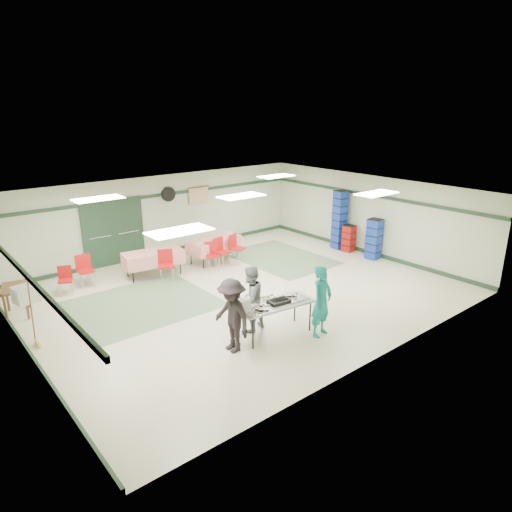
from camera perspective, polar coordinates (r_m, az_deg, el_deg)
floor at (r=12.67m, az=-1.72°, el=-4.49°), size 11.00×11.00×0.00m
ceiling at (r=11.88m, az=-1.85°, el=7.60°), size 11.00×11.00×0.00m
wall_back at (r=15.89m, az=-11.80°, el=5.00°), size 11.00×0.00×11.00m
wall_front at (r=9.27m, az=15.55°, el=-4.98°), size 11.00×0.00×11.00m
wall_left at (r=10.05m, az=-27.53°, el=-4.62°), size 0.00×9.00×9.00m
wall_right at (r=16.05m, az=14.01°, el=4.97°), size 0.00×9.00×9.00m
trim_back at (r=15.72m, az=-11.91°, el=7.47°), size 11.00×0.06×0.10m
baseboard_back at (r=16.20m, az=-11.45°, el=0.55°), size 11.00×0.06×0.12m
trim_left at (r=9.83m, az=-27.95°, el=-0.81°), size 0.06×9.00×0.10m
baseboard_left at (r=10.58m, az=-26.33°, el=-11.05°), size 0.06×9.00×0.12m
trim_right at (r=15.88m, az=14.14°, el=7.41°), size 0.06×9.00×0.10m
baseboard_right at (r=16.36m, az=13.60°, el=0.56°), size 0.06×9.00×0.12m
green_patch_a at (r=12.27m, az=-13.97°, el=-5.82°), size 3.50×3.00×0.01m
green_patch_b at (r=15.43m, az=3.09°, el=-0.23°), size 2.50×3.50×0.01m
double_door_left at (r=15.06m, az=-19.01°, el=2.46°), size 0.90×0.06×2.10m
double_door_right at (r=15.39m, az=-15.72°, el=3.12°), size 0.90×0.06×2.10m
door_frame at (r=15.20m, az=-17.33°, el=2.77°), size 2.00×0.03×2.15m
wall_fan at (r=15.83m, az=-10.90°, el=7.60°), size 0.50×0.10×0.50m
scroll_banner at (r=16.47m, az=-7.18°, el=7.49°), size 0.80×0.02×0.60m
serving_table at (r=10.14m, az=2.43°, el=-6.15°), size 1.85×0.93×0.76m
sheet_tray_right at (r=10.35m, az=4.84°, el=-5.32°), size 0.58×0.47×0.02m
sheet_tray_mid at (r=10.20m, az=1.65°, el=-5.62°), size 0.68×0.55×0.02m
sheet_tray_left at (r=9.69m, az=0.36°, el=-6.96°), size 0.62×0.50×0.02m
baking_pan at (r=10.11m, az=2.88°, el=-5.69°), size 0.51×0.36×0.08m
foam_box_stack at (r=9.64m, az=-1.70°, el=-6.22°), size 0.29×0.27×0.30m
volunteer_teal at (r=10.17m, az=8.20°, el=-5.63°), size 0.66×0.51×1.63m
volunteer_grey at (r=10.29m, az=-0.73°, el=-5.39°), size 0.84×0.71×1.54m
volunteer_dark at (r=9.46m, az=-3.04°, el=-7.46°), size 0.61×1.04×1.60m
dining_table_a at (r=15.05m, az=-5.27°, el=1.49°), size 1.90×1.06×0.77m
dining_table_b at (r=14.00m, az=-12.72°, el=-0.20°), size 1.84×1.03×0.77m
chair_a at (r=14.53m, az=-4.48°, el=0.89°), size 0.51×0.51×0.93m
chair_b at (r=14.35m, az=-5.56°, el=0.44°), size 0.50×0.50×0.85m
chair_c at (r=14.85m, az=-2.59°, el=1.35°), size 0.56×0.56×0.94m
chair_d at (r=13.56m, az=-11.21°, el=-0.71°), size 0.57×0.57×0.92m
chair_loose_a at (r=13.76m, az=-20.65°, el=-1.31°), size 0.46×0.46×0.92m
chair_loose_b at (r=13.43m, az=-22.75°, el=-2.45°), size 0.47×0.47×0.78m
crate_stack_blue_a at (r=16.45m, az=10.41°, el=4.46°), size 0.45×0.45×2.10m
crate_stack_red at (r=16.31m, az=11.52°, el=2.18°), size 0.39×0.39×0.95m
crate_stack_blue_b at (r=15.64m, az=14.54°, el=2.06°), size 0.46×0.46×1.37m
printer_table at (r=12.52m, az=-27.92°, el=-3.86°), size 0.78×1.00×0.74m
office_printer at (r=11.36m, az=-26.87°, el=-4.27°), size 0.54×0.49×0.37m
broom at (r=10.74m, az=-26.24°, el=-6.40°), size 0.06×0.24×1.46m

